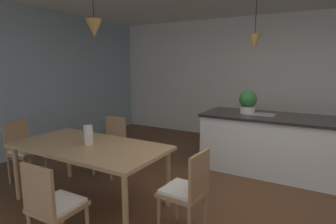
% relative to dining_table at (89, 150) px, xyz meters
% --- Properties ---
extents(ground_plane, '(10.00, 8.40, 0.04)m').
position_rel_dining_table_xyz_m(ground_plane, '(1.68, 0.68, -0.69)').
color(ground_plane, brown).
extents(wall_back_kitchen, '(10.00, 0.12, 2.70)m').
position_rel_dining_table_xyz_m(wall_back_kitchen, '(1.68, 3.94, 0.68)').
color(wall_back_kitchen, white).
rests_on(wall_back_kitchen, ground_plane).
extents(window_wall_left_glazing, '(0.06, 8.40, 2.70)m').
position_rel_dining_table_xyz_m(window_wall_left_glazing, '(-2.38, 0.68, 0.68)').
color(window_wall_left_glazing, '#9EB7C6').
rests_on(window_wall_left_glazing, ground_plane).
extents(dining_table, '(1.87, 0.96, 0.73)m').
position_rel_dining_table_xyz_m(dining_table, '(0.00, 0.00, 0.00)').
color(dining_table, tan).
rests_on(dining_table, ground_plane).
extents(chair_far_left, '(0.41, 0.41, 0.87)m').
position_rel_dining_table_xyz_m(chair_far_left, '(-0.42, 0.85, -0.19)').
color(chair_far_left, '#A87F56').
rests_on(chair_far_left, ground_plane).
extents(chair_near_right, '(0.41, 0.41, 0.87)m').
position_rel_dining_table_xyz_m(chair_near_right, '(0.42, -0.85, -0.19)').
color(chair_near_right, '#A87F56').
rests_on(chair_near_right, ground_plane).
extents(chair_kitchen_end, '(0.42, 0.42, 0.87)m').
position_rel_dining_table_xyz_m(chair_kitchen_end, '(1.30, -0.00, -0.19)').
color(chair_kitchen_end, '#A87F56').
rests_on(chair_kitchen_end, ground_plane).
extents(chair_window_end, '(0.43, 0.43, 0.87)m').
position_rel_dining_table_xyz_m(chair_window_end, '(-1.30, -0.00, -0.19)').
color(chair_window_end, '#A87F56').
rests_on(chair_window_end, ground_plane).
extents(kitchen_island, '(2.35, 0.92, 0.91)m').
position_rel_dining_table_xyz_m(kitchen_island, '(1.85, 2.13, -0.21)').
color(kitchen_island, silver).
rests_on(kitchen_island, ground_plane).
extents(pendant_over_table, '(0.19, 0.19, 0.71)m').
position_rel_dining_table_xyz_m(pendant_over_table, '(0.03, 0.14, 1.42)').
color(pendant_over_table, black).
extents(pendant_over_island_main, '(0.17, 0.17, 0.83)m').
position_rel_dining_table_xyz_m(pendant_over_island_main, '(1.39, 2.13, 1.34)').
color(pendant_over_island_main, black).
extents(potted_plant_on_island, '(0.27, 0.27, 0.37)m').
position_rel_dining_table_xyz_m(potted_plant_on_island, '(1.33, 2.13, 0.42)').
color(potted_plant_on_island, beige).
rests_on(potted_plant_on_island, kitchen_island).
extents(vase_on_dining_table, '(0.11, 0.11, 0.23)m').
position_rel_dining_table_xyz_m(vase_on_dining_table, '(-0.02, 0.02, 0.18)').
color(vase_on_dining_table, silver).
rests_on(vase_on_dining_table, dining_table).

